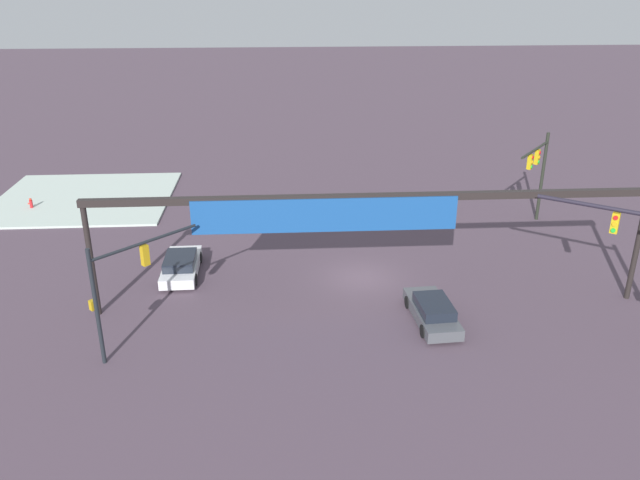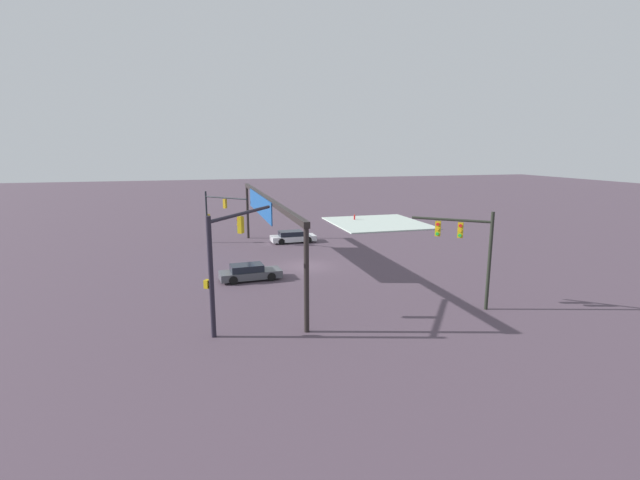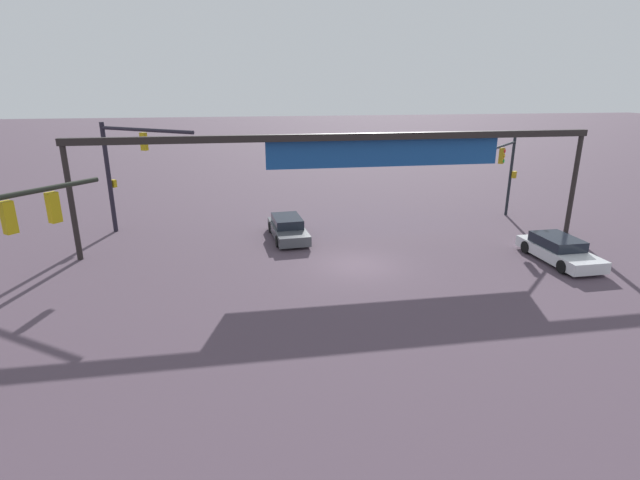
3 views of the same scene
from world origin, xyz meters
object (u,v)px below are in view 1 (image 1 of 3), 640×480
object	(u,v)px
traffic_signal_near_corner	(119,279)
sedan_car_approaching	(181,265)
traffic_signal_opposite_side	(538,166)
sedan_car_waiting_far	(432,311)
fire_hydrant_on_curb	(31,203)

from	to	relation	value
traffic_signal_near_corner	sedan_car_approaching	world-z (taller)	traffic_signal_near_corner
traffic_signal_opposite_side	sedan_car_approaching	size ratio (longest dim) A/B	1.28
traffic_signal_near_corner	sedan_car_approaching	distance (m)	8.46
traffic_signal_opposite_side	sedan_car_waiting_far	size ratio (longest dim) A/B	1.29
traffic_signal_near_corner	fire_hydrant_on_curb	world-z (taller)	traffic_signal_near_corner
sedan_car_approaching	traffic_signal_near_corner	bearing A→B (deg)	169.50
fire_hydrant_on_curb	traffic_signal_opposite_side	bearing A→B (deg)	171.62
traffic_signal_near_corner	fire_hydrant_on_curb	xyz separation A→B (m)	(10.89, -19.15, -3.12)
sedan_car_approaching	sedan_car_waiting_far	size ratio (longest dim) A/B	1.01
sedan_car_waiting_far	fire_hydrant_on_curb	size ratio (longest dim) A/B	6.61
traffic_signal_near_corner	sedan_car_approaching	size ratio (longest dim) A/B	1.15
traffic_signal_near_corner	sedan_car_waiting_far	world-z (taller)	traffic_signal_near_corner
sedan_car_approaching	sedan_car_waiting_far	xyz separation A→B (m)	(-12.92, 6.07, -0.00)
sedan_car_approaching	fire_hydrant_on_curb	size ratio (longest dim) A/B	6.65
fire_hydrant_on_curb	traffic_signal_near_corner	bearing A→B (deg)	119.64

